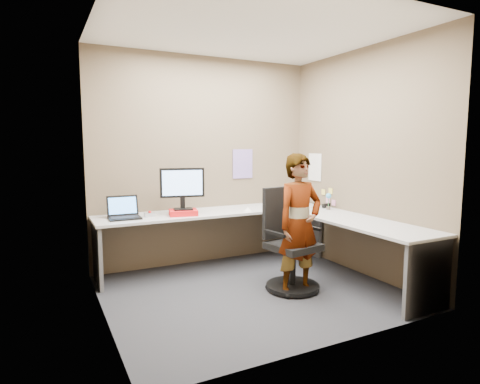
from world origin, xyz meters
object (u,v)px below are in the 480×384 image
monitor (182,185)px  office_chair (289,249)px  person (299,225)px  desk (269,227)px

monitor → office_chair: 1.46m
monitor → office_chair: bearing=-35.6°
monitor → office_chair: monitor is taller
office_chair → person: bearing=-97.0°
desk → person: person is taller
desk → office_chair: 0.50m
monitor → office_chair: size_ratio=0.48×
office_chair → person: (0.01, -0.18, 0.30)m
desk → monitor: (-0.90, 0.49, 0.50)m
desk → person: 0.67m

